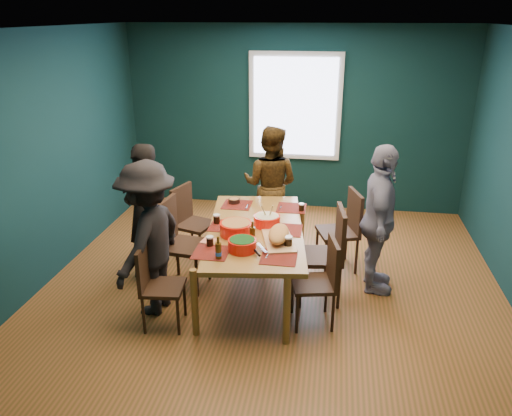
{
  "coord_description": "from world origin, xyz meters",
  "views": [
    {
      "loc": [
        0.59,
        -4.84,
        2.84
      ],
      "look_at": [
        -0.15,
        -0.18,
        0.98
      ],
      "focal_mm": 35.0,
      "sensor_mm": 36.0,
      "label": 1
    }
  ],
  "objects_px": {
    "chair_left_mid": "(177,237)",
    "cutting_board": "(279,236)",
    "dining_table": "(255,234)",
    "bowl_salad": "(236,228)",
    "chair_right_mid": "(329,248)",
    "bowl_herbs": "(242,244)",
    "chair_right_far": "(345,225)",
    "chair_left_near": "(154,280)",
    "person_far_left": "(144,211)",
    "chair_right_near": "(322,276)",
    "person_right": "(379,220)",
    "person_near_left": "(149,239)",
    "bowl_dumpling": "(267,220)",
    "chair_left_far": "(189,217)",
    "person_back": "(270,185)"
  },
  "relations": [
    {
      "from": "chair_left_mid",
      "to": "cutting_board",
      "type": "distance_m",
      "value": 1.19
    },
    {
      "from": "dining_table",
      "to": "bowl_salad",
      "type": "relative_size",
      "value": 6.26
    },
    {
      "from": "chair_right_mid",
      "to": "bowl_herbs",
      "type": "xyz_separation_m",
      "value": [
        -0.81,
        -0.49,
        0.21
      ]
    },
    {
      "from": "dining_table",
      "to": "chair_right_far",
      "type": "relative_size",
      "value": 2.17
    },
    {
      "from": "dining_table",
      "to": "chair_left_near",
      "type": "distance_m",
      "value": 1.17
    },
    {
      "from": "person_far_left",
      "to": "bowl_salad",
      "type": "xyz_separation_m",
      "value": [
        1.12,
        -0.38,
        0.04
      ]
    },
    {
      "from": "chair_right_near",
      "to": "person_right",
      "type": "height_order",
      "value": "person_right"
    },
    {
      "from": "chair_left_near",
      "to": "person_near_left",
      "type": "height_order",
      "value": "person_near_left"
    },
    {
      "from": "person_right",
      "to": "bowl_herbs",
      "type": "xyz_separation_m",
      "value": [
        -1.31,
        -0.77,
        -0.01
      ]
    },
    {
      "from": "dining_table",
      "to": "bowl_dumpling",
      "type": "bearing_deg",
      "value": 30.86
    },
    {
      "from": "dining_table",
      "to": "chair_left_mid",
      "type": "bearing_deg",
      "value": 173.2
    },
    {
      "from": "dining_table",
      "to": "chair_left_mid",
      "type": "height_order",
      "value": "chair_left_mid"
    },
    {
      "from": "dining_table",
      "to": "chair_left_far",
      "type": "relative_size",
      "value": 2.26
    },
    {
      "from": "chair_right_far",
      "to": "bowl_dumpling",
      "type": "bearing_deg",
      "value": -162.77
    },
    {
      "from": "chair_left_far",
      "to": "cutting_board",
      "type": "height_order",
      "value": "chair_left_far"
    },
    {
      "from": "person_right",
      "to": "chair_right_near",
      "type": "bearing_deg",
      "value": 144.23
    },
    {
      "from": "bowl_herbs",
      "to": "cutting_board",
      "type": "xyz_separation_m",
      "value": [
        0.32,
        0.24,
        0.01
      ]
    },
    {
      "from": "chair_right_near",
      "to": "bowl_dumpling",
      "type": "bearing_deg",
      "value": 123.82
    },
    {
      "from": "bowl_dumpling",
      "to": "bowl_herbs",
      "type": "bearing_deg",
      "value": -103.46
    },
    {
      "from": "person_far_left",
      "to": "person_back",
      "type": "relative_size",
      "value": 1.01
    },
    {
      "from": "chair_left_mid",
      "to": "bowl_dumpling",
      "type": "relative_size",
      "value": 3.55
    },
    {
      "from": "chair_right_mid",
      "to": "chair_right_near",
      "type": "bearing_deg",
      "value": -103.67
    },
    {
      "from": "cutting_board",
      "to": "person_back",
      "type": "bearing_deg",
      "value": 85.37
    },
    {
      "from": "bowl_herbs",
      "to": "chair_left_far",
      "type": "bearing_deg",
      "value": 126.03
    },
    {
      "from": "person_back",
      "to": "person_near_left",
      "type": "relative_size",
      "value": 0.98
    },
    {
      "from": "chair_right_far",
      "to": "person_far_left",
      "type": "xyz_separation_m",
      "value": [
        -2.23,
        -0.5,
        0.22
      ]
    },
    {
      "from": "chair_left_mid",
      "to": "bowl_herbs",
      "type": "distance_m",
      "value": 1.0
    },
    {
      "from": "person_right",
      "to": "bowl_herbs",
      "type": "relative_size",
      "value": 5.99
    },
    {
      "from": "dining_table",
      "to": "cutting_board",
      "type": "distance_m",
      "value": 0.43
    },
    {
      "from": "dining_table",
      "to": "person_right",
      "type": "distance_m",
      "value": 1.3
    },
    {
      "from": "person_back",
      "to": "cutting_board",
      "type": "relative_size",
      "value": 2.19
    },
    {
      "from": "chair_right_far",
      "to": "chair_right_mid",
      "type": "xyz_separation_m",
      "value": [
        -0.18,
        -0.73,
        0.04
      ]
    },
    {
      "from": "chair_left_far",
      "to": "person_near_left",
      "type": "distance_m",
      "value": 1.23
    },
    {
      "from": "bowl_dumpling",
      "to": "bowl_herbs",
      "type": "xyz_separation_m",
      "value": [
        -0.15,
        -0.62,
        0.0
      ]
    },
    {
      "from": "chair_right_mid",
      "to": "bowl_herbs",
      "type": "relative_size",
      "value": 3.75
    },
    {
      "from": "chair_right_near",
      "to": "cutting_board",
      "type": "distance_m",
      "value": 0.57
    },
    {
      "from": "chair_left_far",
      "to": "bowl_dumpling",
      "type": "height_order",
      "value": "bowl_dumpling"
    },
    {
      "from": "person_right",
      "to": "bowl_herbs",
      "type": "distance_m",
      "value": 1.52
    },
    {
      "from": "chair_left_mid",
      "to": "bowl_salad",
      "type": "height_order",
      "value": "chair_left_mid"
    },
    {
      "from": "chair_left_mid",
      "to": "person_back",
      "type": "bearing_deg",
      "value": 64.33
    },
    {
      "from": "chair_left_mid",
      "to": "bowl_dumpling",
      "type": "distance_m",
      "value": 0.99
    },
    {
      "from": "dining_table",
      "to": "chair_left_far",
      "type": "bearing_deg",
      "value": 136.11
    },
    {
      "from": "bowl_herbs",
      "to": "chair_right_mid",
      "type": "bearing_deg",
      "value": 31.08
    },
    {
      "from": "chair_left_mid",
      "to": "bowl_herbs",
      "type": "height_order",
      "value": "chair_left_mid"
    },
    {
      "from": "chair_left_mid",
      "to": "chair_right_far",
      "type": "xyz_separation_m",
      "value": [
        1.8,
        0.69,
        -0.03
      ]
    },
    {
      "from": "chair_right_near",
      "to": "bowl_herbs",
      "type": "relative_size",
      "value": 3.24
    },
    {
      "from": "chair_left_far",
      "to": "person_far_left",
      "type": "relative_size",
      "value": 0.59
    },
    {
      "from": "chair_left_mid",
      "to": "chair_left_near",
      "type": "xyz_separation_m",
      "value": [
        0.02,
        -0.78,
        -0.09
      ]
    },
    {
      "from": "chair_right_far",
      "to": "bowl_herbs",
      "type": "xyz_separation_m",
      "value": [
        -0.98,
        -1.22,
        0.25
      ]
    },
    {
      "from": "cutting_board",
      "to": "person_right",
      "type": "bearing_deg",
      "value": 13.27
    }
  ]
}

